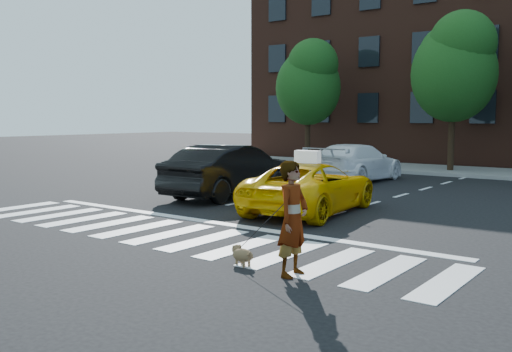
# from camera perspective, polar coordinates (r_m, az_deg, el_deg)

# --- Properties ---
(ground) EXTENTS (120.00, 120.00, 0.00)m
(ground) POSITION_cam_1_polar(r_m,az_deg,el_deg) (12.51, -8.64, -5.79)
(ground) COLOR black
(ground) RESTS_ON ground
(crosswalk) EXTENTS (13.00, 2.40, 0.01)m
(crosswalk) POSITION_cam_1_polar(r_m,az_deg,el_deg) (12.51, -8.64, -5.76)
(crosswalk) COLOR silver
(crosswalk) RESTS_ON ground
(stop_line) EXTENTS (12.00, 0.30, 0.01)m
(stop_line) POSITION_cam_1_polar(r_m,az_deg,el_deg) (13.66, -3.84, -4.72)
(stop_line) COLOR silver
(stop_line) RESTS_ON ground
(sidewalk_far) EXTENTS (30.00, 4.00, 0.15)m
(sidewalk_far) POSITION_cam_1_polar(r_m,az_deg,el_deg) (27.62, 18.17, 0.56)
(sidewalk_far) COLOR slate
(sidewalk_far) RESTS_ON ground
(building) EXTENTS (26.00, 10.00, 12.00)m
(building) POSITION_cam_1_polar(r_m,az_deg,el_deg) (34.87, 22.53, 11.22)
(building) COLOR #462419
(building) RESTS_ON ground
(tree_left) EXTENTS (3.39, 3.38, 6.50)m
(tree_left) POSITION_cam_1_polar(r_m,az_deg,el_deg) (30.08, 5.29, 9.57)
(tree_left) COLOR black
(tree_left) RESTS_ON ground
(tree_mid) EXTENTS (3.69, 3.69, 7.10)m
(tree_mid) POSITION_cam_1_polar(r_m,az_deg,el_deg) (26.96, 19.25, 10.57)
(tree_mid) COLOR black
(tree_mid) RESTS_ON ground
(taxi) EXTENTS (2.72, 5.00, 1.33)m
(taxi) POSITION_cam_1_polar(r_m,az_deg,el_deg) (15.20, 5.55, -1.13)
(taxi) COLOR #DFA804
(taxi) RESTS_ON ground
(black_sedan) EXTENTS (1.89, 5.07, 1.65)m
(black_sedan) POSITION_cam_1_polar(r_m,az_deg,el_deg) (18.09, -2.51, 0.54)
(black_sedan) COLOR black
(black_sedan) RESTS_ON ground
(white_suv) EXTENTS (2.09, 5.11, 1.48)m
(white_suv) POSITION_cam_1_polar(r_m,az_deg,el_deg) (22.58, 9.97, 1.32)
(white_suv) COLOR white
(white_suv) RESTS_ON ground
(woman) EXTENTS (0.47, 0.69, 1.84)m
(woman) POSITION_cam_1_polar(r_m,az_deg,el_deg) (9.06, 3.71, -4.30)
(woman) COLOR #999999
(woman) RESTS_ON ground
(dog) EXTENTS (0.56, 0.36, 0.33)m
(dog) POSITION_cam_1_polar(r_m,az_deg,el_deg) (9.83, -1.46, -7.82)
(dog) COLOR #92754A
(dog) RESTS_ON ground
(taxi_sign) EXTENTS (0.68, 0.35, 0.32)m
(taxi_sign) POSITION_cam_1_polar(r_m,az_deg,el_deg) (14.95, 5.18, 1.94)
(taxi_sign) COLOR white
(taxi_sign) RESTS_ON taxi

